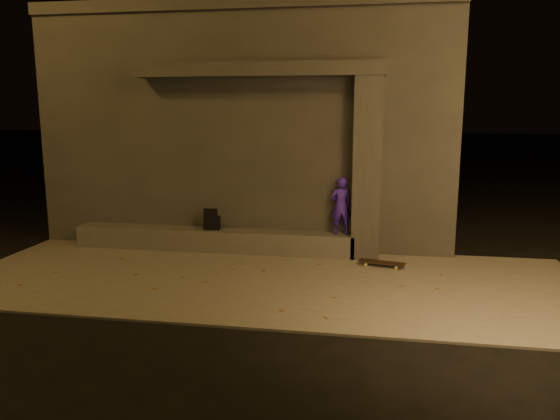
% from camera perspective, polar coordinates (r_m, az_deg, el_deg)
% --- Properties ---
extents(ground, '(120.00, 120.00, 0.00)m').
position_cam_1_polar(ground, '(7.98, -4.36, -11.76)').
color(ground, black).
rests_on(ground, ground).
extents(sidewalk, '(11.00, 4.40, 0.04)m').
position_cam_1_polar(sidewalk, '(9.81, -1.48, -7.27)').
color(sidewalk, slate).
rests_on(sidewalk, ground).
extents(building, '(9.00, 5.10, 5.22)m').
position_cam_1_polar(building, '(13.94, -1.93, 8.89)').
color(building, '#383532').
rests_on(building, ground).
extents(ledge, '(6.00, 0.55, 0.45)m').
position_cam_1_polar(ledge, '(11.73, -7.00, -3.09)').
color(ledge, '#514E49').
rests_on(ledge, sidewalk).
extents(column, '(0.55, 0.55, 3.60)m').
position_cam_1_polar(column, '(10.96, 9.08, 4.25)').
color(column, '#383532').
rests_on(column, sidewalk).
extents(canopy, '(5.00, 0.70, 0.28)m').
position_cam_1_polar(canopy, '(11.22, -2.29, 14.45)').
color(canopy, '#383532').
rests_on(canopy, column).
extents(skateboarder, '(0.49, 0.38, 1.18)m').
position_cam_1_polar(skateboarder, '(11.09, 6.38, 0.42)').
color(skateboarder, '#381CB8').
rests_on(skateboarder, ledge).
extents(backpack, '(0.35, 0.25, 0.47)m').
position_cam_1_polar(backpack, '(11.65, -7.12, -1.25)').
color(backpack, black).
rests_on(backpack, ledge).
extents(skateboard, '(0.90, 0.42, 0.10)m').
position_cam_1_polar(skateboard, '(10.65, 10.60, -5.43)').
color(skateboard, black).
rests_on(skateboard, sidewalk).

